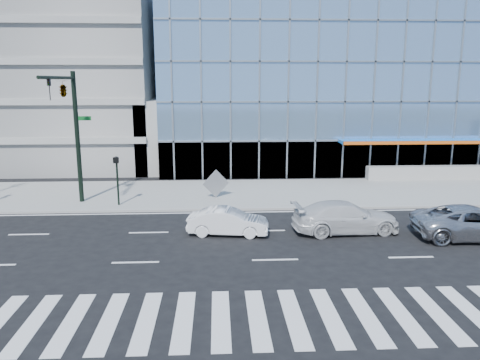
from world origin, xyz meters
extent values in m
plane|color=black|center=(0.00, 0.00, 0.00)|extent=(160.00, 160.00, 0.00)
cube|color=gray|center=(0.00, 8.00, 0.07)|extent=(120.00, 8.00, 0.15)
cube|color=#7EA7D2|center=(14.00, 26.00, 7.50)|extent=(42.00, 26.00, 15.00)
cube|color=gray|center=(-20.00, 26.00, 10.00)|extent=(24.00, 24.00, 20.00)
cube|color=gray|center=(-6.00, 18.00, 3.00)|extent=(6.00, 8.00, 6.00)
cylinder|color=black|center=(-11.00, 6.00, 4.15)|extent=(0.28, 0.28, 8.00)
cylinder|color=black|center=(-11.00, 3.20, 7.75)|extent=(0.18, 5.60, 0.18)
imported|color=black|center=(-11.00, 1.80, 7.15)|extent=(0.18, 0.22, 1.10)
imported|color=black|center=(-11.00, 4.00, 7.15)|extent=(0.48, 2.24, 0.90)
cube|color=#0C591E|center=(-10.55, 6.00, 5.35)|extent=(0.90, 0.05, 0.25)
cylinder|color=black|center=(-8.50, 5.00, 1.65)|extent=(0.12, 0.12, 3.00)
cube|color=black|center=(-8.50, 4.85, 2.95)|extent=(0.30, 0.25, 0.35)
imported|color=silver|center=(10.05, -1.65, 0.80)|extent=(5.90, 3.01, 1.60)
imported|color=silver|center=(4.05, -0.38, 0.79)|extent=(5.56, 2.59, 1.57)
imported|color=white|center=(-1.95, -0.46, 0.66)|extent=(4.19, 1.94, 1.33)
cube|color=gray|center=(-2.56, 6.60, 1.07)|extent=(1.71, 0.77, 1.84)
camera|label=1|loc=(-2.47, -22.96, 7.62)|focal=35.00mm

